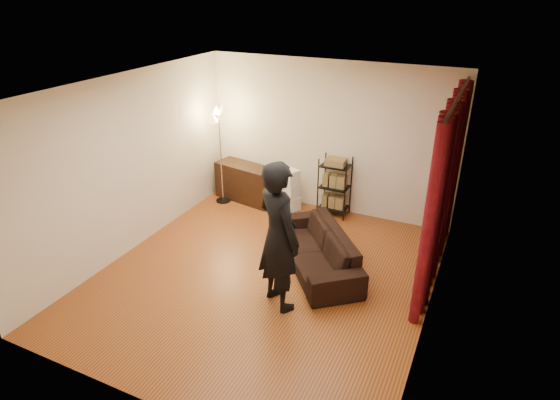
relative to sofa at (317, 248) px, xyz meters
The scene contains 14 objects.
floor 0.86m from the sofa, 134.97° to the right, with size 5.00×5.00×0.00m, color #994B25.
ceiling 2.54m from the sofa, 134.97° to the right, with size 5.00×5.00×0.00m, color white.
wall_back 2.27m from the sofa, 106.49° to the left, with size 5.00×5.00×0.00m, color beige.
wall_front 3.30m from the sofa, 100.53° to the right, with size 5.00×5.00×0.00m, color beige.
wall_left 3.07m from the sofa, 168.55° to the right, with size 5.00×5.00×0.00m, color beige.
wall_right 2.07m from the sofa, 18.80° to the right, with size 5.00×5.00×0.00m, color beige.
curtain_rod 2.84m from the sofa, 19.32° to the left, with size 0.04×0.04×2.65m, color black.
curtain 1.92m from the sofa, 19.54° to the left, with size 0.22×2.65×2.55m, color maroon, non-canonical shape.
sofa is the anchor object (origin of this frame).
person 1.26m from the sofa, 97.23° to the right, with size 0.73×0.48×1.99m, color black.
media_cabinet 2.61m from the sofa, 142.24° to the left, with size 1.21×0.45×0.71m, color black.
storage_boxes 1.94m from the sofa, 125.85° to the left, with size 0.32×0.25×0.79m, color silver, non-canonical shape.
wire_shelf 1.75m from the sofa, 100.98° to the left, with size 0.50×0.35×1.09m, color black, non-canonical shape.
floor_lamp 2.86m from the sofa, 151.12° to the left, with size 0.33×0.33×1.85m, color silver, non-canonical shape.
Camera 1 is at (2.60, -5.01, 3.85)m, focal length 30.00 mm.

